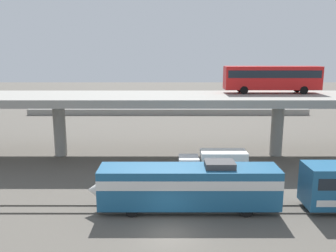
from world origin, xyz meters
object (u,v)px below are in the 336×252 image
train_locomotive (179,185)px  parked_car_3 (198,103)px  parked_car_0 (90,102)px  transit_bus_on_overpass (271,77)px  service_truck_east (214,164)px  parked_car_2 (198,100)px  parked_car_1 (268,102)px  parked_car_4 (131,101)px

train_locomotive → parked_car_3: size_ratio=3.77×
parked_car_0 → parked_car_3: (23.92, -2.17, -0.00)m
transit_bus_on_overpass → service_truck_east: (-8.42, -10.79, -8.08)m
service_truck_east → parked_car_2: size_ratio=1.62×
parked_car_0 → parked_car_1: (39.53, -0.59, 0.00)m
parked_car_4 → parked_car_1: bearing=177.4°
transit_bus_on_overpass → parked_car_2: (-6.16, 35.15, -7.74)m
parked_car_0 → parked_car_1: bearing=179.1°
train_locomotive → transit_bus_on_overpass: bearing=-124.3°
transit_bus_on_overpass → parked_car_4: bearing=-58.1°
parked_car_3 → parked_car_4: 15.06m
transit_bus_on_overpass → parked_car_1: 34.92m
train_locomotive → parked_car_2: bearing=-96.5°
parked_car_2 → parked_car_3: size_ratio=1.02×
parked_car_1 → parked_car_3: bearing=5.8°
transit_bus_on_overpass → parked_car_3: (-6.51, 31.24, -7.74)m
parked_car_2 → train_locomotive: bearing=-96.5°
parked_car_3 → parked_car_4: same height
parked_car_1 → parked_car_2: bearing=-8.7°
parked_car_2 → parked_car_3: bearing=-95.1°
transit_bus_on_overpass → parked_car_2: size_ratio=2.87×
transit_bus_on_overpass → parked_car_1: transit_bus_on_overpass is taller
train_locomotive → parked_car_0: 54.43m
train_locomotive → parked_car_0: bearing=-70.4°
parked_car_4 → parked_car_0: bearing=4.8°
parked_car_3 → service_truck_east: bearing=-92.6°
parked_car_2 → parked_car_4: bearing=-176.3°
transit_bus_on_overpass → parked_car_0: 45.85m
transit_bus_on_overpass → parked_car_3: transit_bus_on_overpass is taller
parked_car_1 → parked_car_0: bearing=-0.9°
train_locomotive → parked_car_1: 54.97m
parked_car_3 → parked_car_0: bearing=174.8°
parked_car_0 → parked_car_2: 24.34m
parked_car_3 → parked_car_2: bearing=84.9°
transit_bus_on_overpass → parked_car_3: 32.84m
parked_car_0 → train_locomotive: bearing=109.6°
parked_car_0 → parked_car_1: size_ratio=0.94×
parked_car_0 → parked_car_3: same height
transit_bus_on_overpass → parked_car_3: size_ratio=2.91×
parked_car_1 → parked_car_4: same height
train_locomotive → parked_car_1: (21.28, 50.69, -0.21)m
transit_bus_on_overpass → parked_car_0: transit_bus_on_overpass is taller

